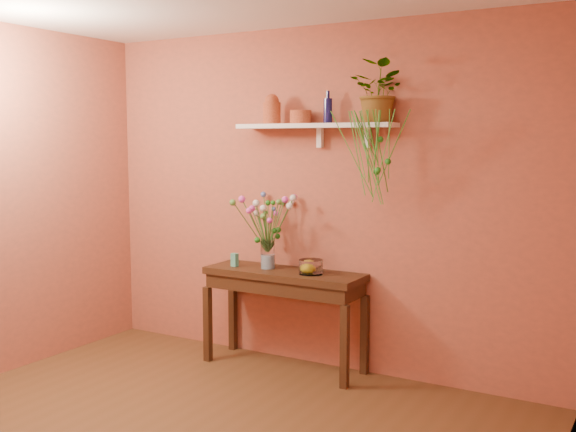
{
  "coord_description": "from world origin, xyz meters",
  "views": [
    {
      "loc": [
        2.5,
        -2.77,
        1.81
      ],
      "look_at": [
        0.0,
        1.55,
        1.25
      ],
      "focal_mm": 42.27,
      "sensor_mm": 36.0,
      "label": 1
    }
  ],
  "objects_px": {
    "sideboard": "(284,285)",
    "glass_vase": "(268,256)",
    "bouquet": "(268,213)",
    "terracotta_jug": "(272,110)",
    "blue_bottle": "(328,110)",
    "glass_bowl": "(311,267)",
    "spider_plant": "(380,92)"
  },
  "relations": [
    {
      "from": "sideboard",
      "to": "glass_vase",
      "type": "xyz_separation_m",
      "value": [
        -0.16,
        0.01,
        0.21
      ]
    },
    {
      "from": "sideboard",
      "to": "bouquet",
      "type": "bearing_deg",
      "value": 174.59
    },
    {
      "from": "terracotta_jug",
      "to": "blue_bottle",
      "type": "relative_size",
      "value": 0.96
    },
    {
      "from": "terracotta_jug",
      "to": "glass_vase",
      "type": "relative_size",
      "value": 1.01
    },
    {
      "from": "glass_bowl",
      "to": "bouquet",
      "type": "bearing_deg",
      "value": 174.81
    },
    {
      "from": "glass_vase",
      "to": "terracotta_jug",
      "type": "bearing_deg",
      "value": 87.92
    },
    {
      "from": "bouquet",
      "to": "sideboard",
      "type": "bearing_deg",
      "value": -5.41
    },
    {
      "from": "terracotta_jug",
      "to": "glass_vase",
      "type": "xyz_separation_m",
      "value": [
        -0.0,
        -0.06,
        -1.16
      ]
    },
    {
      "from": "terracotta_jug",
      "to": "bouquet",
      "type": "xyz_separation_m",
      "value": [
        0.0,
        -0.06,
        -0.82
      ]
    },
    {
      "from": "bouquet",
      "to": "glass_bowl",
      "type": "relative_size",
      "value": 2.67
    },
    {
      "from": "terracotta_jug",
      "to": "glass_bowl",
      "type": "relative_size",
      "value": 1.26
    },
    {
      "from": "sideboard",
      "to": "terracotta_jug",
      "type": "xyz_separation_m",
      "value": [
        -0.15,
        0.07,
        1.38
      ]
    },
    {
      "from": "sideboard",
      "to": "bouquet",
      "type": "relative_size",
      "value": 2.62
    },
    {
      "from": "terracotta_jug",
      "to": "blue_bottle",
      "type": "bearing_deg",
      "value": 6.63
    },
    {
      "from": "spider_plant",
      "to": "glass_bowl",
      "type": "xyz_separation_m",
      "value": [
        -0.5,
        -0.12,
        -1.32
      ]
    },
    {
      "from": "bouquet",
      "to": "glass_bowl",
      "type": "height_order",
      "value": "bouquet"
    },
    {
      "from": "blue_bottle",
      "to": "spider_plant",
      "type": "relative_size",
      "value": 0.55
    },
    {
      "from": "glass_vase",
      "to": "sideboard",
      "type": "bearing_deg",
      "value": -3.12
    },
    {
      "from": "spider_plant",
      "to": "glass_vase",
      "type": "relative_size",
      "value": 1.91
    },
    {
      "from": "blue_bottle",
      "to": "bouquet",
      "type": "relative_size",
      "value": 0.5
    },
    {
      "from": "spider_plant",
      "to": "glass_bowl",
      "type": "height_order",
      "value": "spider_plant"
    },
    {
      "from": "blue_bottle",
      "to": "sideboard",
      "type": "bearing_deg",
      "value": -157.93
    },
    {
      "from": "sideboard",
      "to": "blue_bottle",
      "type": "relative_size",
      "value": 5.28
    },
    {
      "from": "sideboard",
      "to": "terracotta_jug",
      "type": "distance_m",
      "value": 1.39
    },
    {
      "from": "spider_plant",
      "to": "glass_vase",
      "type": "height_order",
      "value": "spider_plant"
    },
    {
      "from": "terracotta_jug",
      "to": "glass_vase",
      "type": "distance_m",
      "value": 1.17
    },
    {
      "from": "spider_plant",
      "to": "glass_bowl",
      "type": "distance_m",
      "value": 1.42
    },
    {
      "from": "terracotta_jug",
      "to": "blue_bottle",
      "type": "distance_m",
      "value": 0.47
    },
    {
      "from": "glass_bowl",
      "to": "blue_bottle",
      "type": "bearing_deg",
      "value": 67.91
    },
    {
      "from": "sideboard",
      "to": "blue_bottle",
      "type": "distance_m",
      "value": 1.41
    },
    {
      "from": "blue_bottle",
      "to": "glass_bowl",
      "type": "height_order",
      "value": "blue_bottle"
    },
    {
      "from": "glass_vase",
      "to": "glass_bowl",
      "type": "height_order",
      "value": "glass_vase"
    }
  ]
}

